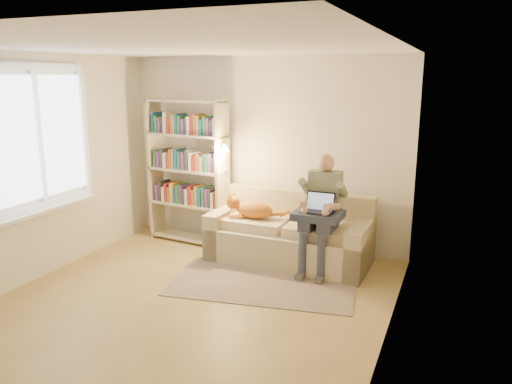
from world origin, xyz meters
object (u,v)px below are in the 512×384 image
at_px(laptop, 317,207).
at_px(bookshelf, 188,164).
at_px(cat, 251,209).
at_px(sofa, 290,237).
at_px(person, 322,206).

xyz_separation_m(laptop, bookshelf, (-2.01, 0.46, 0.30)).
bearing_deg(cat, sofa, 14.73).
height_order(laptop, bookshelf, bookshelf).
xyz_separation_m(sofa, bookshelf, (-1.59, 0.17, 0.81)).
distance_m(sofa, cat, 0.62).
relative_size(cat, bookshelf, 0.37).
height_order(person, laptop, person).
bearing_deg(cat, bookshelf, 166.25).
distance_m(sofa, laptop, 0.73).
xyz_separation_m(sofa, person, (0.45, -0.16, 0.49)).
xyz_separation_m(sofa, cat, (-0.50, -0.12, 0.35)).
height_order(sofa, laptop, laptop).
relative_size(sofa, laptop, 5.82).
distance_m(cat, bookshelf, 1.22).
relative_size(cat, laptop, 2.13).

